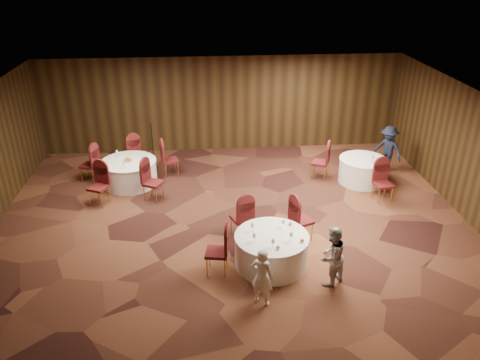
{
  "coord_description": "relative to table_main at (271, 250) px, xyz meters",
  "views": [
    {
      "loc": [
        -0.7,
        -10.22,
        6.23
      ],
      "look_at": [
        0.2,
        0.2,
        1.1
      ],
      "focal_mm": 35.0,
      "sensor_mm": 36.0,
      "label": 1
    }
  ],
  "objects": [
    {
      "name": "tabletop_main",
      "position": [
        0.14,
        -0.09,
        0.47
      ],
      "size": [
        1.11,
        1.03,
        0.22
      ],
      "color": "silver",
      "rests_on": "table_main"
    },
    {
      "name": "woman_a",
      "position": [
        -0.37,
        -1.23,
        0.25
      ],
      "size": [
        0.55,
        0.49,
        1.25
      ],
      "primitive_type": "imported",
      "rotation": [
        0.0,
        0.0,
        2.6
      ],
      "color": "white",
      "rests_on": "ground"
    },
    {
      "name": "chairs_right",
      "position": [
        2.8,
        3.47,
        0.12
      ],
      "size": [
        2.0,
        2.23,
        1.0
      ],
      "color": "#440D15",
      "rests_on": "ground"
    },
    {
      "name": "table_main",
      "position": [
        0.0,
        0.0,
        0.0
      ],
      "size": [
        1.61,
        1.61,
        0.74
      ],
      "color": "white",
      "rests_on": "ground"
    },
    {
      "name": "room_shell",
      "position": [
        -0.71,
        1.84,
        1.59
      ],
      "size": [
        12.0,
        12.0,
        12.0
      ],
      "color": "silver",
      "rests_on": "ground"
    },
    {
      "name": "table_right",
      "position": [
        3.29,
        3.86,
        0.0
      ],
      "size": [
        1.38,
        1.38,
        0.74
      ],
      "color": "white",
      "rests_on": "ground"
    },
    {
      "name": "chairs_main",
      "position": [
        -0.29,
        0.69,
        0.12
      ],
      "size": [
        2.7,
        2.0,
        1.0
      ],
      "color": "#440D15",
      "rests_on": "ground"
    },
    {
      "name": "mic_stand",
      "position": [
        -2.96,
        5.39,
        0.05
      ],
      "size": [
        0.24,
        0.24,
        1.49
      ],
      "color": "black",
      "rests_on": "ground"
    },
    {
      "name": "table_left",
      "position": [
        -3.58,
        4.3,
        0.0
      ],
      "size": [
        1.61,
        1.61,
        0.74
      ],
      "color": "white",
      "rests_on": "ground"
    },
    {
      "name": "tabletop_left",
      "position": [
        -3.57,
        4.3,
        0.45
      ],
      "size": [
        0.87,
        0.88,
        0.22
      ],
      "color": "silver",
      "rests_on": "table_left"
    },
    {
      "name": "ground",
      "position": [
        -0.71,
        1.84,
        -0.38
      ],
      "size": [
        12.0,
        12.0,
        0.0
      ],
      "primitive_type": "plane",
      "color": "black",
      "rests_on": "ground"
    },
    {
      "name": "woman_b",
      "position": [
        1.12,
        -0.74,
        0.3
      ],
      "size": [
        0.83,
        0.8,
        1.34
      ],
      "primitive_type": "imported",
      "rotation": [
        0.0,
        0.0,
        3.81
      ],
      "color": "#A0A0A5",
      "rests_on": "ground"
    },
    {
      "name": "man_c",
      "position": [
        4.3,
        4.56,
        0.36
      ],
      "size": [
        1.02,
        1.08,
        1.47
      ],
      "primitive_type": "imported",
      "rotation": [
        0.0,
        0.0,
        5.39
      ],
      "color": "black",
      "rests_on": "ground"
    },
    {
      "name": "chairs_left",
      "position": [
        -3.58,
        4.3,
        0.12
      ],
      "size": [
        3.04,
        3.08,
        1.0
      ],
      "color": "#440D15",
      "rests_on": "ground"
    },
    {
      "name": "tabletop_right",
      "position": [
        3.46,
        3.61,
        0.52
      ],
      "size": [
        0.08,
        0.08,
        0.22
      ],
      "color": "silver",
      "rests_on": "table_right"
    }
  ]
}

